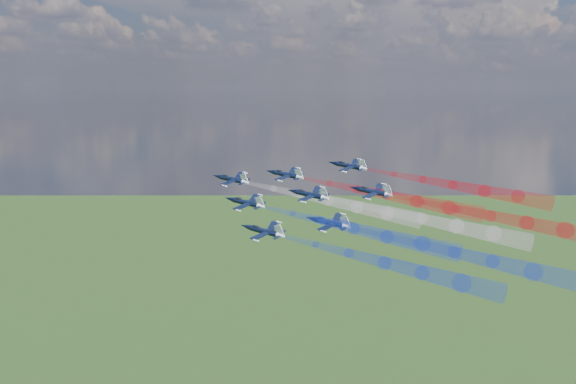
% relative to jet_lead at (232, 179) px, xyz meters
% --- Properties ---
extents(jet_lead, '(13.10, 11.54, 6.49)m').
position_rel_jet_lead_xyz_m(jet_lead, '(0.00, 0.00, 0.00)').
color(jet_lead, black).
extents(trail_lead, '(44.22, 13.34, 9.24)m').
position_rel_jet_lead_xyz_m(trail_lead, '(26.47, -5.35, -2.83)').
color(trail_lead, white).
extents(jet_inner_left, '(13.10, 11.54, 6.49)m').
position_rel_jet_lead_xyz_m(jet_inner_left, '(9.50, -12.94, -3.14)').
color(jet_inner_left, black).
extents(trail_inner_left, '(44.22, 13.34, 9.24)m').
position_rel_jet_lead_xyz_m(trail_inner_left, '(35.97, -18.30, -5.98)').
color(trail_inner_left, '#1834CE').
extents(jet_inner_right, '(13.10, 11.54, 6.49)m').
position_rel_jet_lead_xyz_m(jet_inner_right, '(12.33, 5.40, 1.11)').
color(jet_inner_right, black).
extents(trail_inner_right, '(44.22, 13.34, 9.24)m').
position_rel_jet_lead_xyz_m(trail_inner_right, '(38.80, 0.05, -1.73)').
color(trail_inner_right, red).
extents(jet_outer_left, '(13.10, 11.54, 6.49)m').
position_rel_jet_lead_xyz_m(jet_outer_left, '(18.13, -23.34, -6.90)').
color(jet_outer_left, black).
extents(trail_outer_left, '(44.22, 13.34, 9.24)m').
position_rel_jet_lead_xyz_m(trail_outer_left, '(44.60, -28.70, -9.73)').
color(trail_outer_left, '#1834CE').
extents(jet_center_third, '(13.10, 11.54, 6.49)m').
position_rel_jet_lead_xyz_m(jet_center_third, '(22.21, -5.76, -1.67)').
color(jet_center_third, black).
extents(trail_center_third, '(44.22, 13.34, 9.24)m').
position_rel_jet_lead_xyz_m(trail_center_third, '(48.68, -11.11, -4.51)').
color(trail_center_third, white).
extents(jet_outer_right, '(13.10, 11.54, 6.49)m').
position_rel_jet_lead_xyz_m(jet_outer_right, '(26.28, 13.73, 2.95)').
color(jet_outer_right, black).
extents(trail_outer_right, '(44.22, 13.34, 9.24)m').
position_rel_jet_lead_xyz_m(trail_outer_right, '(52.75, 8.38, 0.11)').
color(trail_outer_right, red).
extents(jet_rear_left, '(13.10, 11.54, 6.49)m').
position_rel_jet_lead_xyz_m(jet_rear_left, '(29.86, -15.13, -5.86)').
color(jet_rear_left, black).
extents(trail_rear_left, '(44.22, 13.34, 9.24)m').
position_rel_jet_lead_xyz_m(trail_rear_left, '(56.33, -20.48, -8.69)').
color(trail_rear_left, '#1834CE').
extents(jet_rear_right, '(13.10, 11.54, 6.49)m').
position_rel_jet_lead_xyz_m(jet_rear_right, '(35.54, 0.12, -1.13)').
color(jet_rear_right, black).
extents(trail_rear_right, '(44.22, 13.34, 9.24)m').
position_rel_jet_lead_xyz_m(trail_rear_right, '(62.01, -5.24, -3.97)').
color(trail_rear_right, red).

